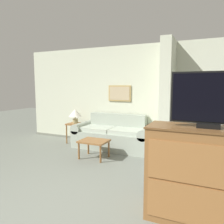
{
  "coord_description": "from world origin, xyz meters",
  "views": [
    {
      "loc": [
        1.65,
        -1.75,
        1.57
      ],
      "look_at": [
        -0.12,
        2.17,
        1.05
      ],
      "focal_mm": 35.0,
      "sensor_mm": 36.0,
      "label": 1
    }
  ],
  "objects_px": {
    "tv_dresser": "(206,176)",
    "tv": "(210,100)",
    "coffee_table": "(94,143)",
    "bed": "(217,155)",
    "table_lamp": "(75,114)",
    "couch": "(113,136)"
  },
  "relations": [
    {
      "from": "couch",
      "to": "tv_dresser",
      "type": "bearing_deg",
      "value": -47.24
    },
    {
      "from": "tv_dresser",
      "to": "bed",
      "type": "xyz_separation_m",
      "value": [
        0.18,
        1.73,
        -0.25
      ]
    },
    {
      "from": "couch",
      "to": "tv_dresser",
      "type": "relative_size",
      "value": 1.51
    },
    {
      "from": "tv_dresser",
      "to": "tv",
      "type": "distance_m",
      "value": 0.86
    },
    {
      "from": "couch",
      "to": "coffee_table",
      "type": "distance_m",
      "value": 0.91
    },
    {
      "from": "table_lamp",
      "to": "bed",
      "type": "height_order",
      "value": "table_lamp"
    },
    {
      "from": "table_lamp",
      "to": "tv",
      "type": "height_order",
      "value": "tv"
    },
    {
      "from": "coffee_table",
      "to": "tv_dresser",
      "type": "bearing_deg",
      "value": -33.01
    },
    {
      "from": "couch",
      "to": "bed",
      "type": "distance_m",
      "value": 2.45
    },
    {
      "from": "tv_dresser",
      "to": "tv",
      "type": "bearing_deg",
      "value": 90.0
    },
    {
      "from": "coffee_table",
      "to": "tv",
      "type": "xyz_separation_m",
      "value": [
        2.24,
        -1.46,
        1.08
      ]
    },
    {
      "from": "coffee_table",
      "to": "bed",
      "type": "xyz_separation_m",
      "value": [
        2.42,
        0.27,
        -0.04
      ]
    },
    {
      "from": "coffee_table",
      "to": "tv",
      "type": "bearing_deg",
      "value": -32.99
    },
    {
      "from": "tv_dresser",
      "to": "bed",
      "type": "bearing_deg",
      "value": 84.13
    },
    {
      "from": "couch",
      "to": "tv",
      "type": "bearing_deg",
      "value": -47.23
    },
    {
      "from": "bed",
      "to": "tv_dresser",
      "type": "bearing_deg",
      "value": -95.87
    },
    {
      "from": "table_lamp",
      "to": "bed",
      "type": "distance_m",
      "value": 3.61
    },
    {
      "from": "tv_dresser",
      "to": "tv",
      "type": "xyz_separation_m",
      "value": [
        0.0,
        0.0,
        0.86
      ]
    },
    {
      "from": "tv_dresser",
      "to": "bed",
      "type": "relative_size",
      "value": 0.65
    },
    {
      "from": "table_lamp",
      "to": "tv",
      "type": "bearing_deg",
      "value": -35.59
    },
    {
      "from": "coffee_table",
      "to": "tv_dresser",
      "type": "distance_m",
      "value": 2.68
    },
    {
      "from": "table_lamp",
      "to": "bed",
      "type": "relative_size",
      "value": 0.19
    }
  ]
}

